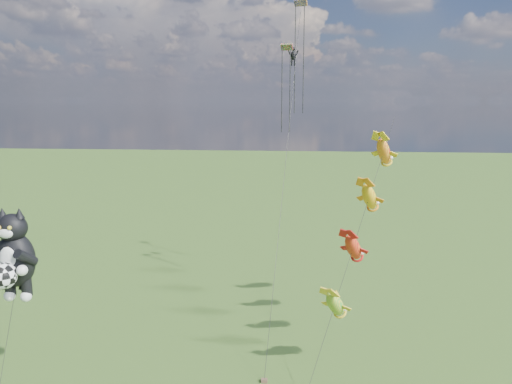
{
  "coord_description": "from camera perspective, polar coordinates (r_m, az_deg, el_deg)",
  "views": [
    {
      "loc": [
        16.51,
        -25.99,
        17.4
      ],
      "look_at": [
        12.99,
        12.04,
        10.41
      ],
      "focal_mm": 35.0,
      "sensor_mm": 36.0,
      "label": 1
    }
  ],
  "objects": [
    {
      "name": "parafoil_rig",
      "position": [
        43.42,
        4.25,
        14.73
      ],
      "size": [
        2.59,
        17.51,
        26.08
      ],
      "rotation": [
        0.0,
        0.0,
        -0.02
      ],
      "color": "brown",
      "rests_on": "ground"
    },
    {
      "name": "fish_windsock_rig",
      "position": [
        35.5,
        11.95,
        -3.35
      ],
      "size": [
        7.15,
        14.38,
        16.22
      ],
      "rotation": [
        0.0,
        0.0,
        -0.13
      ],
      "color": "brown",
      "rests_on": "ground"
    },
    {
      "name": "cat_kite_rig",
      "position": [
        34.06,
        -26.04,
        -6.6
      ],
      "size": [
        2.7,
        4.15,
        11.06
      ],
      "rotation": [
        0.0,
        0.0,
        -0.02
      ],
      "color": "brown",
      "rests_on": "ground"
    }
  ]
}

